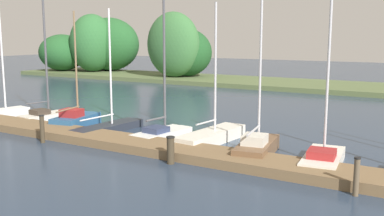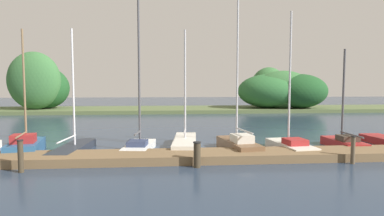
{
  "view_description": "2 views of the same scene",
  "coord_description": "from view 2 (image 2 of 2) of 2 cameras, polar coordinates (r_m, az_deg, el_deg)",
  "views": [
    {
      "loc": [
        8.6,
        -1.09,
        4.5
      ],
      "look_at": [
        -0.87,
        14.72,
        1.49
      ],
      "focal_mm": 41.39,
      "sensor_mm": 36.0,
      "label": 1
    },
    {
      "loc": [
        -1.01,
        -0.1,
        3.17
      ],
      "look_at": [
        0.23,
        15.39,
        2.01
      ],
      "focal_mm": 29.03,
      "sensor_mm": 36.0,
      "label": 2
    }
  ],
  "objects": [
    {
      "name": "dock_pier",
      "position": [
        13.21,
        -0.06,
        -8.85
      ],
      "size": [
        28.57,
        1.8,
        0.35
      ],
      "color": "brown",
      "rests_on": "ground"
    },
    {
      "name": "far_shore",
      "position": [
        38.09,
        -16.51,
        3.26
      ],
      "size": [
        71.37,
        8.95,
        6.99
      ],
      "color": "#56663D",
      "rests_on": "ground"
    },
    {
      "name": "sailboat_2",
      "position": [
        16.31,
        -28.2,
        -6.04
      ],
      "size": [
        1.77,
        3.09,
        5.71
      ],
      "rotation": [
        0.0,
        0.0,
        1.77
      ],
      "color": "#285684",
      "rests_on": "ground"
    },
    {
      "name": "sailboat_3",
      "position": [
        15.68,
        -20.86,
        -6.72
      ],
      "size": [
        1.28,
        4.22,
        5.76
      ],
      "rotation": [
        0.0,
        0.0,
        1.5
      ],
      "color": "#232833",
      "rests_on": "ground"
    },
    {
      "name": "sailboat_4",
      "position": [
        15.1,
        -9.64,
        -6.34
      ],
      "size": [
        1.48,
        3.26,
        7.66
      ],
      "rotation": [
        0.0,
        0.0,
        1.46
      ],
      "color": "white",
      "rests_on": "ground"
    },
    {
      "name": "sailboat_5",
      "position": [
        15.66,
        -1.28,
        -6.22
      ],
      "size": [
        1.45,
        4.38,
        5.88
      ],
      "rotation": [
        0.0,
        0.0,
        1.48
      ],
      "color": "silver",
      "rests_on": "ground"
    },
    {
      "name": "sailboat_6",
      "position": [
        14.99,
        8.41,
        -6.41
      ],
      "size": [
        1.63,
        3.56,
        7.62
      ],
      "rotation": [
        0.0,
        0.0,
        1.74
      ],
      "color": "brown",
      "rests_on": "ground"
    },
    {
      "name": "sailboat_7",
      "position": [
        15.68,
        17.52,
        -6.35
      ],
      "size": [
        1.54,
        3.39,
        6.63
      ],
      "rotation": [
        0.0,
        0.0,
        1.69
      ],
      "color": "silver",
      "rests_on": "ground"
    },
    {
      "name": "sailboat_8",
      "position": [
        17.5,
        25.99,
        -5.51
      ],
      "size": [
        1.17,
        3.08,
        4.96
      ],
      "rotation": [
        0.0,
        0.0,
        1.56
      ],
      "color": "maroon",
      "rests_on": "ground"
    },
    {
      "name": "mooring_piling_1",
      "position": [
        12.93,
        -28.96,
        -7.73
      ],
      "size": [
        0.22,
        0.22,
        1.19
      ],
      "color": "#3D3323",
      "rests_on": "ground"
    },
    {
      "name": "mooring_piling_2",
      "position": [
        12.04,
        0.94,
        -8.54
      ],
      "size": [
        0.31,
        0.31,
        1.0
      ],
      "color": "#3D3323",
      "rests_on": "ground"
    },
    {
      "name": "mooring_piling_3",
      "position": [
        14.12,
        27.46,
        -6.83
      ],
      "size": [
        0.19,
        0.19,
        1.13
      ],
      "color": "brown",
      "rests_on": "ground"
    }
  ]
}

